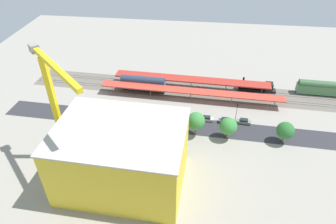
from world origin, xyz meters
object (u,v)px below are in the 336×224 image
object	(u,v)px
parked_car_1	(225,121)
street_tree_4	(123,119)
freight_coach_far	(143,83)
construction_building	(122,157)
tower_crane	(56,104)
traffic_light	(237,110)
locomotive	(257,86)
parked_car_2	(206,119)
platform_canopy_near	(191,91)
platform_canopy_far	(191,79)
street_tree_3	(228,126)
parked_car_4	(172,116)
passenger_coach	(324,88)
parked_car_3	(191,118)
box_truck_0	(140,135)
street_tree_1	(285,131)
street_tree_5	(98,115)
street_tree_0	(196,121)
street_tree_2	(85,115)
parked_car_0	(244,122)

from	to	relation	value
parked_car_1	street_tree_4	world-z (taller)	street_tree_4
freight_coach_far	construction_building	distance (m)	46.56
tower_crane	freight_coach_far	bearing A→B (deg)	-108.26
traffic_light	construction_building	bearing A→B (deg)	44.05
locomotive	parked_car_2	xyz separation A→B (m)	(19.31, 22.00, -1.17)
street_tree_4	construction_building	bearing A→B (deg)	104.01
street_tree_4	platform_canopy_near	bearing A→B (deg)	-133.42
platform_canopy_far	locomotive	size ratio (longest dim) A/B	4.23
locomotive	street_tree_3	world-z (taller)	street_tree_3
parked_car_4	parked_car_1	bearing A→B (deg)	178.24
platform_canopy_far	locomotive	bearing A→B (deg)	-176.27
tower_crane	street_tree_3	bearing A→B (deg)	-160.99
passenger_coach	platform_canopy_near	bearing A→B (deg)	10.84
platform_canopy_near	parked_car_3	size ratio (longest dim) A/B	16.46
traffic_light	box_truck_0	bearing A→B (deg)	23.63
passenger_coach	street_tree_1	distance (m)	36.32
freight_coach_far	street_tree_5	size ratio (longest dim) A/B	2.34
street_tree_0	locomotive	bearing A→B (deg)	-127.01
locomotive	passenger_coach	size ratio (longest dim) A/B	0.73
parked_car_4	street_tree_2	world-z (taller)	street_tree_2
platform_canopy_near	parked_car_1	bearing A→B (deg)	135.15
locomotive	parked_car_2	bearing A→B (deg)	48.72
street_tree_0	street_tree_3	bearing A→B (deg)	178.14
freight_coach_far	street_tree_1	size ratio (longest dim) A/B	2.42
street_tree_5	traffic_light	world-z (taller)	street_tree_5
parked_car_4	street_tree_0	world-z (taller)	street_tree_0
parked_car_1	tower_crane	xyz separation A→B (m)	(45.08, 23.86, 19.39)
box_truck_0	street_tree_4	distance (m)	7.53
parked_car_0	construction_building	xyz separation A→B (m)	(34.04, 29.25, 7.82)
passenger_coach	box_truck_0	distance (m)	73.05
freight_coach_far	parked_car_0	xyz separation A→B (m)	(-37.78, 16.84, -2.40)
locomotive	passenger_coach	xyz separation A→B (m)	(-24.60, 0.00, 1.14)
parked_car_0	parked_car_1	bearing A→B (deg)	2.14
street_tree_3	passenger_coach	bearing A→B (deg)	-140.74
box_truck_0	traffic_light	world-z (taller)	traffic_light
parked_car_3	street_tree_0	distance (m)	9.81
construction_building	street_tree_1	xyz separation A→B (m)	(-45.27, -21.02, -3.87)
parked_car_3	locomotive	bearing A→B (deg)	-138.26
construction_building	street_tree_2	size ratio (longest dim) A/B	4.43
traffic_light	tower_crane	bearing A→B (deg)	27.34
tower_crane	box_truck_0	world-z (taller)	tower_crane
street_tree_2	freight_coach_far	bearing A→B (deg)	-119.68
parked_car_1	construction_building	bearing A→B (deg)	46.19
construction_building	street_tree_4	size ratio (longest dim) A/B	4.41
box_truck_0	street_tree_4	xyz separation A→B (m)	(5.93, -3.31, 3.25)
freight_coach_far	street_tree_4	bearing A→B (deg)	87.10
street_tree_0	parked_car_2	bearing A→B (deg)	-112.72
parked_car_1	street_tree_4	size ratio (longest dim) A/B	0.61
passenger_coach	parked_car_0	bearing A→B (deg)	35.07
street_tree_3	locomotive	bearing A→B (deg)	-112.57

